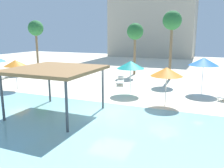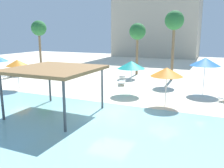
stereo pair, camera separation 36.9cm
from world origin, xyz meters
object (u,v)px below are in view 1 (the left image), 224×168
at_px(shade_pavilion, 55,71).
at_px(palm_tree_2, 36,29).
at_px(beach_umbrella_orange_5, 15,63).
at_px(lounge_chair_2, 7,75).
at_px(lounge_chair_0, 121,81).
at_px(palm_tree_0, 172,22).
at_px(beach_umbrella_orange_0, 167,72).
at_px(palm_tree_1, 135,33).
at_px(beach_umbrella_teal_4, 131,65).
at_px(beach_umbrella_blue_3, 204,62).

relative_size(shade_pavilion, palm_tree_2, 0.76).
distance_m(shade_pavilion, beach_umbrella_orange_5, 8.23).
bearing_deg(beach_umbrella_orange_5, lounge_chair_2, 142.80).
height_order(beach_umbrella_orange_5, lounge_chair_0, beach_umbrella_orange_5).
bearing_deg(beach_umbrella_orange_5, lounge_chair_0, 37.03).
bearing_deg(lounge_chair_2, shade_pavilion, 48.42).
xyz_separation_m(palm_tree_0, palm_tree_2, (-16.67, -0.50, -0.59)).
xyz_separation_m(beach_umbrella_orange_5, palm_tree_2, (-5.22, 9.10, 2.97)).
distance_m(beach_umbrella_orange_0, lounge_chair_2, 18.25).
height_order(palm_tree_0, palm_tree_1, palm_tree_0).
bearing_deg(beach_umbrella_orange_5, beach_umbrella_teal_4, 14.73).
distance_m(beach_umbrella_blue_3, beach_umbrella_teal_4, 5.90).
xyz_separation_m(shade_pavilion, palm_tree_1, (-0.08, 15.67, 2.20)).
bearing_deg(beach_umbrella_teal_4, palm_tree_0, 74.54).
xyz_separation_m(shade_pavilion, lounge_chair_0, (0.37, 9.80, -2.33)).
relative_size(beach_umbrella_orange_0, lounge_chair_2, 1.31).
relative_size(lounge_chair_0, palm_tree_0, 0.28).
height_order(lounge_chair_2, palm_tree_0, palm_tree_0).
distance_m(beach_umbrella_teal_4, palm_tree_0, 8.18).
xyz_separation_m(shade_pavilion, beach_umbrella_teal_4, (2.39, 6.66, -0.34)).
relative_size(lounge_chair_2, palm_tree_0, 0.28).
height_order(beach_umbrella_orange_0, palm_tree_1, palm_tree_1).
distance_m(beach_umbrella_orange_0, beach_umbrella_orange_5, 12.70).
xyz_separation_m(beach_umbrella_orange_0, palm_tree_2, (-17.92, 8.70, 3.00)).
relative_size(beach_umbrella_orange_5, palm_tree_1, 0.43).
distance_m(shade_pavilion, beach_umbrella_teal_4, 7.08).
bearing_deg(lounge_chair_0, palm_tree_2, -125.00).
bearing_deg(shade_pavilion, beach_umbrella_blue_3, 49.75).
bearing_deg(beach_umbrella_teal_4, lounge_chair_2, 174.57).
relative_size(beach_umbrella_orange_0, beach_umbrella_blue_3, 0.89).
xyz_separation_m(lounge_chair_0, lounge_chair_2, (-12.58, -1.75, 0.00)).
height_order(shade_pavilion, palm_tree_1, palm_tree_1).
bearing_deg(beach_umbrella_orange_5, beach_umbrella_blue_3, 18.54).
distance_m(beach_umbrella_blue_3, palm_tree_2, 20.65).
distance_m(shade_pavilion, lounge_chair_2, 14.81).
relative_size(beach_umbrella_blue_3, palm_tree_0, 0.41).
bearing_deg(palm_tree_1, beach_umbrella_blue_3, -39.87).
xyz_separation_m(shade_pavilion, beach_umbrella_orange_0, (5.60, 4.56, -0.39)).
relative_size(shade_pavilion, palm_tree_1, 0.81).
distance_m(palm_tree_1, palm_tree_2, 12.47).
bearing_deg(palm_tree_1, palm_tree_2, -168.89).
distance_m(beach_umbrella_orange_0, beach_umbrella_teal_4, 3.84).
bearing_deg(beach_umbrella_orange_0, beach_umbrella_blue_3, 65.02).
height_order(beach_umbrella_blue_3, palm_tree_0, palm_tree_0).
height_order(beach_umbrella_blue_3, lounge_chair_2, beach_umbrella_blue_3).
relative_size(palm_tree_0, palm_tree_1, 1.18).
xyz_separation_m(beach_umbrella_orange_0, palm_tree_1, (-5.69, 11.10, 2.60)).
bearing_deg(beach_umbrella_teal_4, shade_pavilion, -109.72).
height_order(palm_tree_1, palm_tree_2, palm_tree_2).
bearing_deg(beach_umbrella_teal_4, beach_umbrella_blue_3, 24.87).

